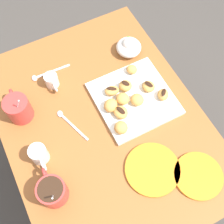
{
  "coord_description": "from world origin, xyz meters",
  "views": [
    {
      "loc": [
        -0.4,
        0.17,
        1.69
      ],
      "look_at": [
        0.01,
        -0.04,
        0.75
      ],
      "focal_mm": 45.91,
      "sensor_mm": 36.0,
      "label": 1
    }
  ],
  "objects": [
    {
      "name": "pastry_plate_square",
      "position": [
        0.03,
        -0.15,
        0.73
      ],
      "size": [
        0.28,
        0.28,
        0.02
      ],
      "primitive_type": "cube",
      "color": "silver",
      "rests_on": "dining_table"
    },
    {
      "name": "chocolate_drizzle_6",
      "position": [
        -0.02,
        -0.25,
        0.78
      ],
      "size": [
        0.03,
        0.03,
        0.0
      ],
      "primitive_type": "ellipsoid",
      "rotation": [
        0.0,
        0.0,
        5.51
      ],
      "color": "black",
      "rests_on": "beignet_6"
    },
    {
      "name": "beignet_0",
      "position": [
        0.01,
        -0.15,
        0.76
      ],
      "size": [
        0.06,
        0.06,
        0.03
      ],
      "primitive_type": "ellipsoid",
      "rotation": [
        0.0,
        0.0,
        1.92
      ],
      "color": "#D19347",
      "rests_on": "pastry_plate_square"
    },
    {
      "name": "beignet_6",
      "position": [
        -0.02,
        -0.25,
        0.76
      ],
      "size": [
        0.06,
        0.06,
        0.03
      ],
      "primitive_type": "ellipsoid",
      "rotation": [
        0.0,
        0.0,
        5.56
      ],
      "color": "#D19347",
      "rests_on": "pastry_plate_square"
    },
    {
      "name": "beignet_9",
      "position": [
        0.03,
        -0.05,
        0.76
      ],
      "size": [
        0.07,
        0.07,
        0.04
      ],
      "primitive_type": "ellipsoid",
      "rotation": [
        0.0,
        0.0,
        3.83
      ],
      "color": "#D19347",
      "rests_on": "pastry_plate_square"
    },
    {
      "name": "beignet_8",
      "position": [
        0.04,
        -0.1,
        0.76
      ],
      "size": [
        0.07,
        0.07,
        0.04
      ],
      "primitive_type": "ellipsoid",
      "rotation": [
        0.0,
        0.0,
        3.61
      ],
      "color": "#D19347",
      "rests_on": "pastry_plate_square"
    },
    {
      "name": "chocolate_drizzle_2",
      "position": [
        -0.01,
        -0.07,
        0.77
      ],
      "size": [
        0.04,
        0.03,
        0.0
      ],
      "primitive_type": "ellipsoid",
      "rotation": [
        0.0,
        0.0,
        0.32
      ],
      "color": "black",
      "rests_on": "beignet_2"
    },
    {
      "name": "beignet_2",
      "position": [
        -0.01,
        -0.07,
        0.76
      ],
      "size": [
        0.07,
        0.06,
        0.03
      ],
      "primitive_type": "ellipsoid",
      "rotation": [
        0.0,
        0.0,
        0.25
      ],
      "color": "#D19347",
      "rests_on": "pastry_plate_square"
    },
    {
      "name": "coffee_mug_red_left",
      "position": [
        -0.16,
        0.26,
        0.77
      ],
      "size": [
        0.13,
        0.09,
        0.13
      ],
      "color": "red",
      "rests_on": "dining_table"
    },
    {
      "name": "ground_plane",
      "position": [
        0.0,
        0.0,
        0.0
      ],
      "size": [
        8.0,
        8.0,
        0.0
      ],
      "primitive_type": "plane",
      "color": "#423D38"
    },
    {
      "name": "saucer_orange_left",
      "position": [
        -0.24,
        -0.07,
        0.73
      ],
      "size": [
        0.19,
        0.19,
        0.01
      ],
      "primitive_type": "cylinder",
      "color": "orange",
      "rests_on": "dining_table"
    },
    {
      "name": "coffee_mug_red_right",
      "position": [
        0.17,
        0.26,
        0.78
      ],
      "size": [
        0.13,
        0.09,
        0.15
      ],
      "color": "red",
      "rests_on": "dining_table"
    },
    {
      "name": "loose_spoon_near_saucer",
      "position": [
        0.06,
        0.11,
        0.73
      ],
      "size": [
        0.16,
        0.06,
        0.01
      ],
      "color": "silver",
      "rests_on": "dining_table"
    },
    {
      "name": "beignet_1",
      "position": [
        0.04,
        -0.22,
        0.76
      ],
      "size": [
        0.06,
        0.06,
        0.03
      ],
      "primitive_type": "ellipsoid",
      "rotation": [
        0.0,
        0.0,
        3.31
      ],
      "color": "#D19347",
      "rests_on": "pastry_plate_square"
    },
    {
      "name": "saucer_orange_right",
      "position": [
        -0.33,
        -0.2,
        0.73
      ],
      "size": [
        0.17,
        0.17,
        0.01
      ],
      "primitive_type": "cylinder",
      "color": "orange",
      "rests_on": "dining_table"
    },
    {
      "name": "beignet_7",
      "position": [
        -0.06,
        -0.04,
        0.76
      ],
      "size": [
        0.07,
        0.06,
        0.04
      ],
      "primitive_type": "ellipsoid",
      "rotation": [
        0.0,
        0.0,
        5.87
      ],
      "color": "#D19347",
      "rests_on": "pastry_plate_square"
    },
    {
      "name": "chocolate_drizzle_3",
      "position": [
        0.08,
        -0.14,
        0.78
      ],
      "size": [
        0.04,
        0.03,
        0.0
      ],
      "primitive_type": "ellipsoid",
      "rotation": [
        0.0,
        0.0,
        0.52
      ],
      "color": "black",
      "rests_on": "beignet_3"
    },
    {
      "name": "beignet_3",
      "position": [
        0.08,
        -0.14,
        0.76
      ],
      "size": [
        0.05,
        0.05,
        0.04
      ],
      "primitive_type": "ellipsoid",
      "rotation": [
        0.0,
        0.0,
        0.07
      ],
      "color": "#D19347",
      "rests_on": "pastry_plate_square"
    },
    {
      "name": "loose_spoon_by_plate",
      "position": [
        0.29,
        0.11,
        0.73
      ],
      "size": [
        0.03,
        0.16,
        0.01
      ],
      "color": "silver",
      "rests_on": "dining_table"
    },
    {
      "name": "cream_pitcher_white",
      "position": [
        -0.03,
        0.25,
        0.77
      ],
      "size": [
        0.1,
        0.06,
        0.07
      ],
      "color": "silver",
      "rests_on": "dining_table"
    },
    {
      "name": "chocolate_drizzle_1",
      "position": [
        0.04,
        -0.22,
        0.77
      ],
      "size": [
        0.04,
        0.03,
        0.0
      ],
      "primitive_type": "ellipsoid",
      "rotation": [
        0.0,
        0.0,
        3.54
      ],
      "color": "black",
      "rests_on": "beignet_1"
    },
    {
      "name": "beignet_5",
      "position": [
        0.14,
        -0.2,
        0.76
      ],
      "size": [
        0.06,
        0.06,
        0.03
      ],
      "primitive_type": "ellipsoid",
      "rotation": [
        0.0,
        0.0,
        0.81
      ],
      "color": "#D19347",
      "rests_on": "pastry_plate_square"
    },
    {
      "name": "dining_table",
      "position": [
        0.0,
        0.0,
        0.58
      ],
      "size": [
        0.95,
        0.71,
        0.73
      ],
      "color": "#935628",
      "rests_on": "ground_plane"
    },
    {
      "name": "chocolate_drizzle_4",
      "position": [
        0.09,
        -0.08,
        0.77
      ],
      "size": [
        0.03,
        0.04,
        0.0
      ],
      "primitive_type": "ellipsoid",
      "rotation": [
        0.0,
        0.0,
        4.07
      ],
      "color": "black",
      "rests_on": "beignet_4"
    },
    {
      "name": "chocolate_sauce_pitcher",
      "position": [
        0.24,
        0.1,
        0.76
      ],
      "size": [
        0.09,
        0.05,
        0.06
      ],
      "color": "silver",
      "rests_on": "dining_table"
    },
    {
      "name": "beignet_4",
      "position": [
        0.09,
        -0.08,
        0.76
      ],
      "size": [
        0.05,
        0.06,
        0.03
      ],
      "primitive_type": "ellipsoid",
      "rotation": [
        0.0,
        0.0,
        4.48
      ],
      "color": "#D19347",
      "rests_on": "pastry_plate_square"
    },
    {
      "name": "ice_cream_bowl",
      "position": [
        0.24,
        -0.24,
        0.76
      ],
      "size": [
        0.1,
        0.1,
        0.08
      ],
      "color": "silver",
      "rests_on": "dining_table"
    }
  ]
}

